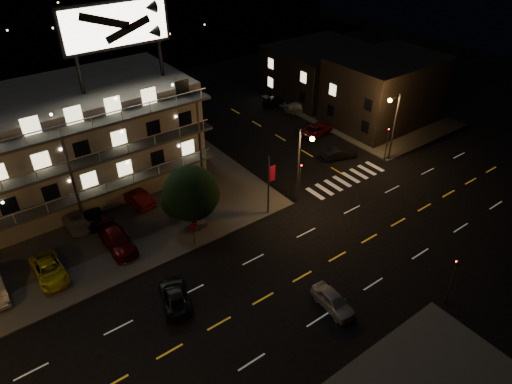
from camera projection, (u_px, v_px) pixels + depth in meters
ground at (283, 287)px, 35.97m from camera, size 140.00×140.00×0.00m
curb_nw at (30, 226)px, 42.32m from camera, size 44.00×24.00×0.15m
curb_ne at (358, 110)px, 64.04m from camera, size 16.00×24.00×0.15m
motel at (48, 147)px, 43.95m from camera, size 28.00×13.80×18.10m
side_bldg_front at (385, 90)px, 59.03m from camera, size 14.06×10.00×8.50m
side_bldg_back at (320, 71)px, 67.43m from camera, size 14.06×12.00×7.00m
streetlight_nc at (301, 160)px, 42.67m from camera, size 0.44×1.92×8.00m
streetlight_ne at (393, 121)px, 49.64m from camera, size 1.92×0.44×8.00m
signal_nw at (300, 177)px, 44.63m from camera, size 0.20×0.27×4.60m
signal_sw at (453, 277)px, 33.33m from camera, size 0.20×0.27×4.60m
signal_ne at (387, 141)px, 51.04m from camera, size 0.27×0.20×4.60m
banner_north at (269, 184)px, 42.15m from camera, size 0.83×0.16×6.40m
stop_sign at (194, 230)px, 39.23m from camera, size 0.91×0.11×2.61m
tree at (191, 195)px, 39.63m from camera, size 5.13×4.94×6.46m
lot_car_2 at (49, 270)px, 36.42m from camera, size 2.21×4.74×1.31m
lot_car_3 at (117, 240)px, 39.36m from camera, size 2.10×5.07×1.47m
lot_car_4 at (193, 215)px, 42.61m from camera, size 1.91×3.75×1.22m
lot_car_7 at (74, 219)px, 41.88m from camera, size 2.38×4.98×1.40m
lot_car_8 at (93, 217)px, 42.25m from camera, size 2.53×4.18×1.33m
lot_car_9 at (136, 197)px, 44.71m from camera, size 2.40×4.85×1.53m
side_car_0 at (340, 153)px, 52.56m from camera, size 4.18×2.58×1.30m
side_car_1 at (317, 129)px, 57.67m from camera, size 5.14×2.99×1.34m
side_car_2 at (300, 107)px, 63.44m from camera, size 4.79×3.27×1.29m
side_car_3 at (275, 100)px, 65.50m from camera, size 3.86×1.65×1.30m
road_car_east at (333, 301)px, 33.93m from camera, size 1.86×4.00×1.32m
road_car_west at (175, 295)px, 34.48m from camera, size 3.26×4.81×1.22m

